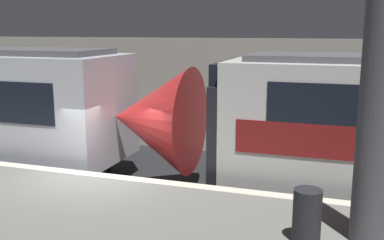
% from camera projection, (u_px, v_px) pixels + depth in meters
% --- Properties ---
extents(ground_plane, '(120.00, 120.00, 0.00)m').
position_uv_depth(ground_plane, '(100.00, 219.00, 10.58)').
color(ground_plane, black).
extents(station_rear_barrier, '(50.00, 0.15, 4.10)m').
position_uv_depth(station_rear_barrier, '(191.00, 95.00, 16.38)').
color(station_rear_barrier, '#B2AD9E').
rests_on(station_rear_barrier, ground).
extents(support_pillar_near, '(0.53, 0.53, 4.00)m').
position_uv_depth(support_pillar_near, '(376.00, 115.00, 6.66)').
color(support_pillar_near, '#47474C').
rests_on(support_pillar_near, platform).
extents(trash_bin, '(0.44, 0.44, 0.85)m').
position_uv_depth(trash_bin, '(307.00, 216.00, 6.92)').
color(trash_bin, '#232328').
rests_on(trash_bin, platform).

